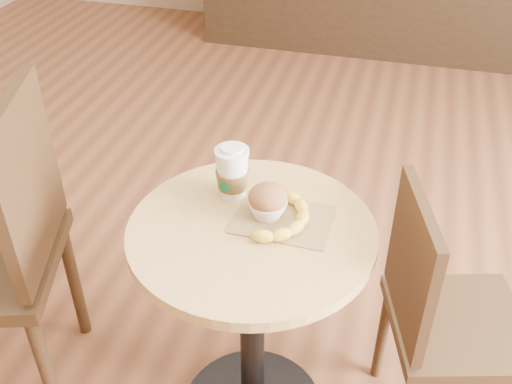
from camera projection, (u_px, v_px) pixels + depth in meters
cafe_table at (252, 300)px, 1.61m from camera, size 0.62×0.62×0.75m
chair_right at (440, 314)px, 1.63m from camera, size 0.45×0.45×0.83m
kraft_bag at (283, 219)px, 1.49m from camera, size 0.24×0.19×0.00m
coffee_cup at (232, 174)px, 1.54m from camera, size 0.09×0.09×0.15m
muffin at (268, 202)px, 1.47m from camera, size 0.10×0.10×0.09m
banana at (287, 217)px, 1.47m from camera, size 0.19×0.26×0.03m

